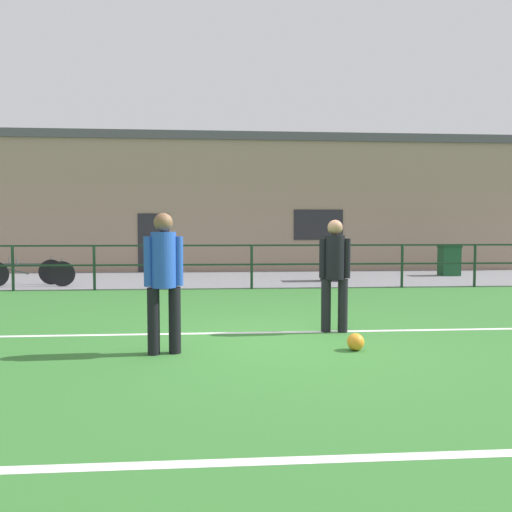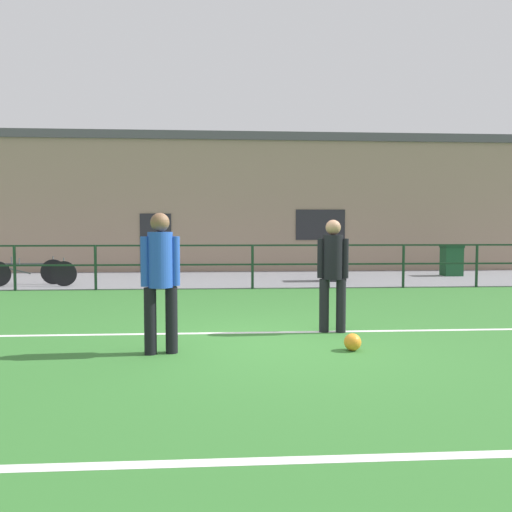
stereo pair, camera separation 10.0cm
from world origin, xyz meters
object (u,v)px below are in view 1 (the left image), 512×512
Objects in this scene: soccer_ball_match at (356,342)px; bicycle_parked_0 at (29,273)px; trash_bin_0 at (449,260)px; player_striker at (164,274)px; trash_bin_1 at (333,262)px; player_goalkeeper at (335,269)px; bicycle_parked_1 at (20,272)px.

soccer_ball_match is 9.92m from bicycle_parked_0.
trash_bin_0 is at bearing 9.96° from bicycle_parked_0.
player_striker reaches higher than trash_bin_0.
player_goalkeeper is at bearing -102.83° from trash_bin_1.
player_goalkeeper is 1.69× the size of trash_bin_0.
player_striker reaches higher than bicycle_parked_0.
trash_bin_1 reaches higher than bicycle_parked_0.
player_striker is 2.57m from soccer_ball_match.
trash_bin_0 is (13.00, 1.71, 0.14)m from bicycle_parked_1.
player_striker is 0.73× the size of bicycle_parked_0.
bicycle_parked_1 is at bearing 147.73° from player_goalkeeper.
player_goalkeeper is 2.65m from player_striker.
trash_bin_0 is at bearing 65.28° from player_goalkeeper.
bicycle_parked_0 is at bearing -69.95° from player_striker.
player_goalkeeper is at bearing -166.24° from player_striker.
trash_bin_0 is 0.91× the size of trash_bin_1.
trash_bin_1 is (1.57, 8.08, 0.46)m from soccer_ball_match.
trash_bin_1 reaches higher than trash_bin_0.
player_striker is at bearing -116.29° from trash_bin_1.
soccer_ball_match is 11.07m from trash_bin_0.
soccer_ball_match is 10.57m from bicycle_parked_1.
bicycle_parked_0 is at bearing 148.24° from player_goalkeeper.
trash_bin_0 is at bearing 58.51° from soccer_ball_match.
bicycle_parked_1 is (-7.21, 6.59, -0.58)m from player_goalkeeper.
soccer_ball_match is at bearing -46.91° from bicycle_parked_1.
soccer_ball_match is 0.20× the size of trash_bin_1.
trash_bin_0 is (5.79, 8.30, -0.43)m from player_goalkeeper.
player_goalkeeper is 1.41m from soccer_ball_match.
player_striker is at bearing -144.84° from player_goalkeeper.
soccer_ball_match is 0.22× the size of trash_bin_0.
trash_bin_1 is at bearing -127.52° from player_striker.
player_striker is at bearing -58.07° from bicycle_parked_1.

